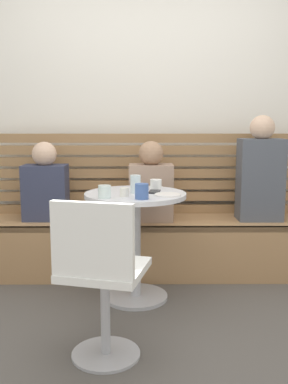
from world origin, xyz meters
name	(u,v)px	position (x,y,z in m)	size (l,w,h in m)	color
ground	(155,349)	(0.00, 0.00, 0.00)	(8.00, 8.00, 0.00)	#514C47
back_wall	(150,93)	(0.00, 1.64, 1.45)	(5.20, 0.10, 2.90)	white
booth_bench	(151,246)	(0.00, 1.20, 0.22)	(2.70, 0.52, 0.44)	#A87C51
booth_backrest	(150,173)	(0.00, 1.44, 0.78)	(2.65, 0.04, 0.67)	#9A7249
cafe_table	(135,225)	(-0.11, 0.69, 0.52)	(0.68, 0.68, 0.74)	#ADADB2
white_chair	(101,275)	(-0.28, -0.13, 0.46)	(0.49, 0.49, 0.85)	#ADADB2
person_adult	(260,173)	(0.85, 1.20, 0.81)	(0.34, 0.22, 0.82)	#4C515B
person_child_left	(151,186)	(0.00, 1.18, 0.71)	(0.34, 0.22, 0.62)	#9E7F6B
person_child_middle	(45,186)	(-0.83, 1.21, 0.71)	(0.34, 0.22, 0.61)	#333851
cup_espresso_small	(124,192)	(-0.18, 0.54, 0.77)	(0.06, 0.06, 0.06)	silver
cup_glass_tall	(136,184)	(-0.11, 0.69, 0.80)	(0.07, 0.07, 0.12)	silver
cup_mug_blue	(142,191)	(-0.07, 0.46, 0.79)	(0.08, 0.08, 0.10)	#3D5B9E
cup_glass_short	(105,192)	(-0.30, 0.50, 0.78)	(0.08, 0.08, 0.08)	silver
cup_ceramic_white	(156,184)	(0.03, 0.83, 0.78)	(0.08, 0.08, 0.07)	white
plate_small	(168,195)	(0.09, 0.57, 0.75)	(0.17, 0.17, 0.01)	white
phone_on_table	(154,192)	(0.01, 0.71, 0.74)	(0.07, 0.14, 0.01)	black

